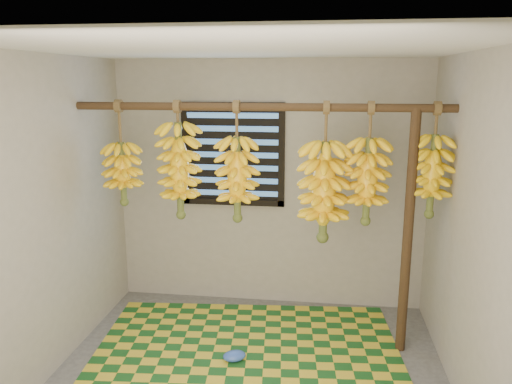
% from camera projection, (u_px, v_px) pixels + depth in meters
% --- Properties ---
extents(ceiling, '(3.00, 3.00, 0.01)m').
position_uv_depth(ceiling, '(244.00, 48.00, 3.14)').
color(ceiling, silver).
rests_on(ceiling, wall_back).
extents(wall_back, '(3.00, 0.01, 2.40)m').
position_uv_depth(wall_back, '(269.00, 186.00, 4.86)').
color(wall_back, gray).
rests_on(wall_back, floor).
extents(wall_left, '(0.01, 3.00, 2.40)m').
position_uv_depth(wall_left, '(40.00, 223.00, 3.60)').
color(wall_left, gray).
rests_on(wall_left, floor).
extents(wall_right, '(0.01, 3.00, 2.40)m').
position_uv_depth(wall_right, '(476.00, 240.00, 3.21)').
color(wall_right, gray).
rests_on(wall_right, floor).
extents(window, '(1.00, 0.04, 1.00)m').
position_uv_depth(window, '(233.00, 155.00, 4.81)').
color(window, black).
rests_on(window, wall_back).
extents(hanging_pole, '(3.00, 0.06, 0.06)m').
position_uv_depth(hanging_pole, '(259.00, 107.00, 3.90)').
color(hanging_pole, '#402917').
rests_on(hanging_pole, wall_left).
extents(support_post, '(0.08, 0.08, 2.00)m').
position_uv_depth(support_post, '(408.00, 235.00, 3.97)').
color(support_post, '#402917').
rests_on(support_post, floor).
extents(woven_mat, '(2.68, 2.22, 0.01)m').
position_uv_depth(woven_mat, '(246.00, 361.00, 4.00)').
color(woven_mat, '#164E1C').
rests_on(woven_mat, floor).
extents(plastic_bag, '(0.23, 0.20, 0.08)m').
position_uv_depth(plastic_bag, '(234.00, 356.00, 3.99)').
color(plastic_bag, '#3054B3').
rests_on(plastic_bag, woven_mat).
extents(banana_bunch_a, '(0.32, 0.32, 0.88)m').
position_uv_depth(banana_bunch_a, '(123.00, 173.00, 4.18)').
color(banana_bunch_a, brown).
rests_on(banana_bunch_a, hanging_pole).
extents(banana_bunch_b, '(0.34, 0.34, 0.97)m').
position_uv_depth(banana_bunch_b, '(180.00, 170.00, 4.10)').
color(banana_bunch_b, brown).
rests_on(banana_bunch_b, hanging_pole).
extents(banana_bunch_c, '(0.34, 0.34, 0.98)m').
position_uv_depth(banana_bunch_c, '(237.00, 179.00, 4.05)').
color(banana_bunch_c, brown).
rests_on(banana_bunch_c, hanging_pole).
extents(banana_bunch_d, '(0.34, 0.34, 0.96)m').
position_uv_depth(banana_bunch_d, '(367.00, 181.00, 3.92)').
color(banana_bunch_d, brown).
rests_on(banana_bunch_d, hanging_pole).
extents(banana_bunch_e, '(0.38, 0.38, 1.12)m').
position_uv_depth(banana_bunch_e, '(324.00, 192.00, 3.98)').
color(banana_bunch_e, brown).
rests_on(banana_bunch_e, hanging_pole).
extents(banana_bunch_f, '(0.31, 0.31, 0.89)m').
position_uv_depth(banana_bunch_f, '(432.00, 176.00, 3.84)').
color(banana_bunch_f, brown).
rests_on(banana_bunch_f, hanging_pole).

